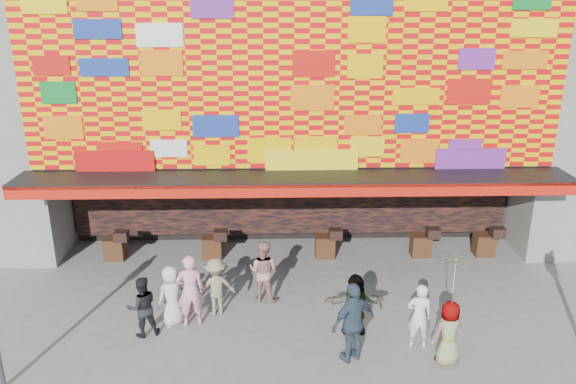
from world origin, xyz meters
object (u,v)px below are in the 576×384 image
(ped_d, at_px, (216,287))
(ped_b, at_px, (190,291))
(ped_a, at_px, (172,296))
(ped_h, at_px, (419,316))
(ped_f, at_px, (355,304))
(ped_e, at_px, (353,322))
(parasol, at_px, (455,276))
(ped_c, at_px, (142,307))
(ped_g, at_px, (449,333))
(ped_i, at_px, (263,271))

(ped_d, bearing_deg, ped_b, 25.12)
(ped_a, distance_m, ped_h, 5.91)
(ped_b, xyz_separation_m, ped_f, (3.95, -0.48, -0.16))
(ped_e, height_order, parasol, parasol)
(ped_b, height_order, ped_c, ped_b)
(parasol, bearing_deg, ped_a, 164.47)
(ped_e, relative_size, ped_f, 1.22)
(ped_a, height_order, ped_b, ped_b)
(ped_g, relative_size, parasol, 0.82)
(ped_e, height_order, ped_i, ped_e)
(ped_g, distance_m, parasol, 1.38)
(ped_a, relative_size, ped_f, 1.00)
(ped_c, bearing_deg, ped_b, -179.89)
(parasol, bearing_deg, ped_e, 175.36)
(ped_b, bearing_deg, ped_e, 144.11)
(ped_b, xyz_separation_m, ped_i, (1.75, 1.18, -0.09))
(ped_d, relative_size, ped_e, 0.81)
(ped_f, height_order, parasol, parasol)
(ped_b, bearing_deg, parasol, 149.99)
(ped_b, distance_m, ped_d, 0.78)
(ped_f, bearing_deg, ped_a, -8.57)
(ped_f, relative_size, ped_i, 0.92)
(ped_d, distance_m, parasol, 5.87)
(ped_b, height_order, ped_f, ped_b)
(ped_a, bearing_deg, ped_b, 132.38)
(ped_b, distance_m, ped_c, 1.17)
(ped_b, height_order, parasol, parasol)
(ped_h, xyz_separation_m, ped_i, (-3.58, 2.24, 0.04))
(ped_g, bearing_deg, parasol, -31.80)
(parasol, bearing_deg, ped_g, -14.04)
(ped_a, xyz_separation_m, ped_b, (0.46, -0.05, 0.16))
(ped_c, xyz_separation_m, ped_h, (6.41, -0.63, 0.04))
(ped_d, height_order, ped_f, ped_f)
(ped_a, height_order, ped_g, ped_a)
(ped_c, relative_size, ped_i, 0.90)
(ped_a, distance_m, ped_d, 1.12)
(ped_d, distance_m, ped_f, 3.53)
(ped_f, bearing_deg, ped_d, -17.91)
(ped_b, relative_size, ped_i, 1.11)
(ped_h, bearing_deg, ped_e, 20.37)
(ped_f, relative_size, parasol, 0.85)
(ped_c, xyz_separation_m, ped_f, (5.03, -0.05, 0.01))
(ped_f, distance_m, ped_i, 2.75)
(ped_f, distance_m, parasol, 2.62)
(ped_c, distance_m, parasol, 7.16)
(ped_c, relative_size, ped_e, 0.80)
(ped_a, height_order, ped_e, ped_e)
(ped_g, bearing_deg, ped_a, -33.30)
(ped_i, bearing_deg, parasol, 165.38)
(ped_c, xyz_separation_m, ped_d, (1.64, 0.94, 0.00))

